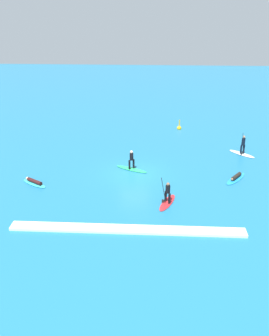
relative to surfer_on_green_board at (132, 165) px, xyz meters
name	(u,v)px	position (x,y,z in m)	size (l,w,h in m)	color
ground_plane	(134,173)	(0.30, -0.75, -0.41)	(120.00, 120.00, 0.00)	#1E6B93
surfer_on_green_board	(132,165)	(0.00, 0.00, 0.00)	(2.99, 1.93, 1.79)	#23B266
surfer_on_red_board	(167,198)	(2.96, -5.74, 0.05)	(1.62, 2.75, 2.05)	red
surfer_on_blue_board	(236,178)	(8.76, -1.40, -0.28)	(2.37, 2.84, 0.39)	#1E8CD1
surfer_on_teal_board	(34,182)	(-7.67, -3.22, -0.26)	(2.46, 1.90, 0.41)	#33C6CC
surfer_on_white_board	(242,149)	(10.41, 4.14, 0.10)	(2.43, 2.47, 2.33)	white
marker_buoy	(179,128)	(4.80, 11.56, -0.24)	(0.51, 0.51, 1.24)	yellow
wave_crest	(127,229)	(0.30, -9.43, -0.32)	(15.13, 0.90, 0.18)	white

